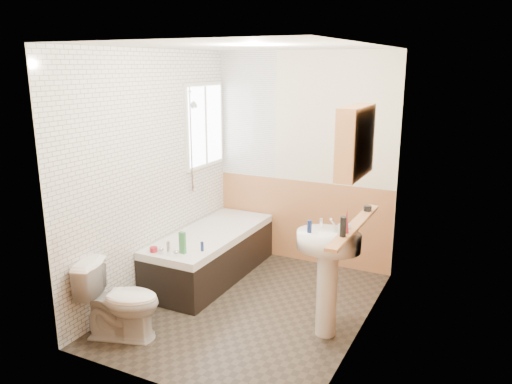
% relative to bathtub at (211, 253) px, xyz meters
% --- Properties ---
extents(floor, '(2.80, 2.80, 0.00)m').
position_rel_bathtub_xyz_m(floor, '(0.73, -0.48, -0.28)').
color(floor, '#2D2720').
rests_on(floor, ground).
extents(ceiling, '(2.80, 2.80, 0.00)m').
position_rel_bathtub_xyz_m(ceiling, '(0.73, -0.48, 2.22)').
color(ceiling, white).
rests_on(ceiling, ground).
extents(wall_back, '(2.20, 0.02, 2.50)m').
position_rel_bathtub_xyz_m(wall_back, '(0.73, 0.93, 0.97)').
color(wall_back, beige).
rests_on(wall_back, ground).
extents(wall_front, '(2.20, 0.02, 2.50)m').
position_rel_bathtub_xyz_m(wall_front, '(0.73, -1.89, 0.97)').
color(wall_front, beige).
rests_on(wall_front, ground).
extents(wall_left, '(0.02, 2.80, 2.50)m').
position_rel_bathtub_xyz_m(wall_left, '(-0.38, -0.48, 0.97)').
color(wall_left, beige).
rests_on(wall_left, ground).
extents(wall_right, '(0.02, 2.80, 2.50)m').
position_rel_bathtub_xyz_m(wall_right, '(1.84, -0.48, 0.97)').
color(wall_right, beige).
rests_on(wall_right, ground).
extents(wainscot_right, '(0.01, 2.80, 1.00)m').
position_rel_bathtub_xyz_m(wainscot_right, '(1.82, -0.48, 0.22)').
color(wainscot_right, tan).
rests_on(wainscot_right, wall_right).
extents(wainscot_front, '(2.20, 0.01, 1.00)m').
position_rel_bathtub_xyz_m(wainscot_front, '(0.73, -1.87, 0.22)').
color(wainscot_front, tan).
rests_on(wainscot_front, wall_front).
extents(wainscot_back, '(2.20, 0.01, 1.00)m').
position_rel_bathtub_xyz_m(wainscot_back, '(0.73, 0.91, 0.22)').
color(wainscot_back, tan).
rests_on(wainscot_back, wall_back).
extents(tile_cladding_left, '(0.01, 2.80, 2.50)m').
position_rel_bathtub_xyz_m(tile_cladding_left, '(-0.36, -0.48, 0.97)').
color(tile_cladding_left, white).
rests_on(tile_cladding_left, wall_left).
extents(tile_return_back, '(0.75, 0.01, 1.50)m').
position_rel_bathtub_xyz_m(tile_return_back, '(0.01, 0.90, 1.47)').
color(tile_return_back, white).
rests_on(tile_return_back, wall_back).
extents(window, '(0.03, 0.79, 0.99)m').
position_rel_bathtub_xyz_m(window, '(-0.33, 0.47, 1.37)').
color(window, white).
rests_on(window, wall_left).
extents(bathtub, '(0.70, 1.77, 0.67)m').
position_rel_bathtub_xyz_m(bathtub, '(0.00, 0.00, 0.00)').
color(bathtub, black).
rests_on(bathtub, floor).
extents(shower_riser, '(0.10, 0.08, 1.17)m').
position_rel_bathtub_xyz_m(shower_riser, '(-0.31, 0.14, 1.34)').
color(shower_riser, silver).
rests_on(shower_riser, wall_left).
extents(toilet, '(0.79, 0.59, 0.69)m').
position_rel_bathtub_xyz_m(toilet, '(-0.03, -1.47, 0.07)').
color(toilet, white).
rests_on(toilet, floor).
extents(sink, '(0.56, 0.45, 1.08)m').
position_rel_bathtub_xyz_m(sink, '(1.57, -0.63, 0.40)').
color(sink, white).
rests_on(sink, floor).
extents(pine_shelf, '(0.10, 1.31, 0.03)m').
position_rel_bathtub_xyz_m(pine_shelf, '(1.77, -0.55, 0.75)').
color(pine_shelf, tan).
rests_on(pine_shelf, wall_right).
extents(medicine_cabinet, '(0.16, 0.63, 0.57)m').
position_rel_bathtub_xyz_m(medicine_cabinet, '(1.74, -0.57, 1.46)').
color(medicine_cabinet, tan).
rests_on(medicine_cabinet, wall_right).
extents(foam_can, '(0.06, 0.06, 0.16)m').
position_rel_bathtub_xyz_m(foam_can, '(1.77, -0.90, 0.85)').
color(foam_can, black).
rests_on(foam_can, pine_shelf).
extents(green_bottle, '(0.05, 0.05, 0.20)m').
position_rel_bathtub_xyz_m(green_bottle, '(1.77, -0.81, 0.87)').
color(green_bottle, maroon).
rests_on(green_bottle, pine_shelf).
extents(black_jar, '(0.08, 0.08, 0.05)m').
position_rel_bathtub_xyz_m(black_jar, '(1.77, -0.12, 0.79)').
color(black_jar, black).
rests_on(black_jar, pine_shelf).
extents(soap_bottle, '(0.13, 0.19, 0.08)m').
position_rel_bathtub_xyz_m(soap_bottle, '(1.72, -0.70, 0.72)').
color(soap_bottle, silver).
rests_on(soap_bottle, sink).
extents(clear_bottle, '(0.05, 0.05, 0.11)m').
position_rel_bathtub_xyz_m(clear_bottle, '(1.42, -0.70, 0.73)').
color(clear_bottle, navy).
rests_on(clear_bottle, sink).
extents(blue_gel, '(0.06, 0.04, 0.22)m').
position_rel_bathtub_xyz_m(blue_gel, '(0.10, -0.69, 0.36)').
color(blue_gel, '#388447').
rests_on(blue_gel, bathtub).
extents(cream_jar, '(0.10, 0.10, 0.05)m').
position_rel_bathtub_xyz_m(cream_jar, '(-0.19, -0.78, 0.28)').
color(cream_jar, maroon).
rests_on(cream_jar, bathtub).
extents(orange_bottle, '(0.04, 0.04, 0.10)m').
position_rel_bathtub_xyz_m(orange_bottle, '(0.23, -0.55, 0.30)').
color(orange_bottle, navy).
rests_on(orange_bottle, bathtub).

